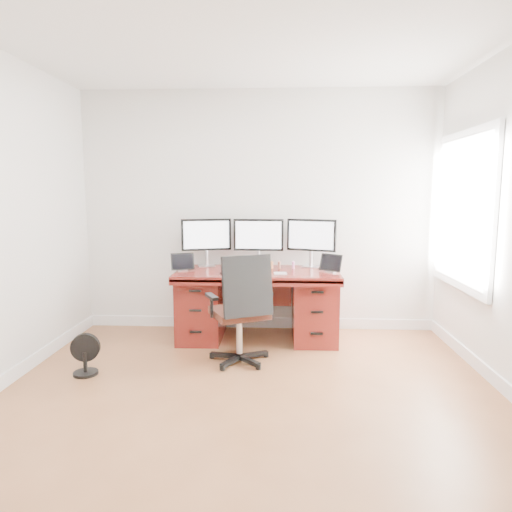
{
  "coord_description": "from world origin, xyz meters",
  "views": [
    {
      "loc": [
        0.22,
        -2.93,
        1.57
      ],
      "look_at": [
        0.0,
        1.5,
        0.95
      ],
      "focal_mm": 32.0,
      "sensor_mm": 36.0,
      "label": 1
    }
  ],
  "objects_px": {
    "floor_fan": "(85,355)",
    "keyboard": "(253,273)",
    "desk": "(258,302)",
    "monitor_center": "(259,237)",
    "office_chair": "(241,328)"
  },
  "relations": [
    {
      "from": "floor_fan",
      "to": "keyboard",
      "type": "bearing_deg",
      "value": 22.04
    },
    {
      "from": "desk",
      "to": "keyboard",
      "type": "height_order",
      "value": "keyboard"
    },
    {
      "from": "floor_fan",
      "to": "monitor_center",
      "type": "height_order",
      "value": "monitor_center"
    },
    {
      "from": "desk",
      "to": "keyboard",
      "type": "distance_m",
      "value": 0.4
    },
    {
      "from": "monitor_center",
      "to": "keyboard",
      "type": "height_order",
      "value": "monitor_center"
    },
    {
      "from": "office_chair",
      "to": "floor_fan",
      "type": "relative_size",
      "value": 2.85
    },
    {
      "from": "keyboard",
      "to": "monitor_center",
      "type": "bearing_deg",
      "value": 91.81
    },
    {
      "from": "desk",
      "to": "floor_fan",
      "type": "bearing_deg",
      "value": -143.93
    },
    {
      "from": "monitor_center",
      "to": "keyboard",
      "type": "relative_size",
      "value": 1.76
    },
    {
      "from": "office_chair",
      "to": "floor_fan",
      "type": "distance_m",
      "value": 1.38
    },
    {
      "from": "desk",
      "to": "monitor_center",
      "type": "relative_size",
      "value": 3.08
    },
    {
      "from": "floor_fan",
      "to": "monitor_center",
      "type": "bearing_deg",
      "value": 32.11
    },
    {
      "from": "desk",
      "to": "office_chair",
      "type": "relative_size",
      "value": 1.65
    },
    {
      "from": "keyboard",
      "to": "desk",
      "type": "bearing_deg",
      "value": 84.99
    },
    {
      "from": "floor_fan",
      "to": "office_chair",
      "type": "bearing_deg",
      "value": 4.61
    }
  ]
}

